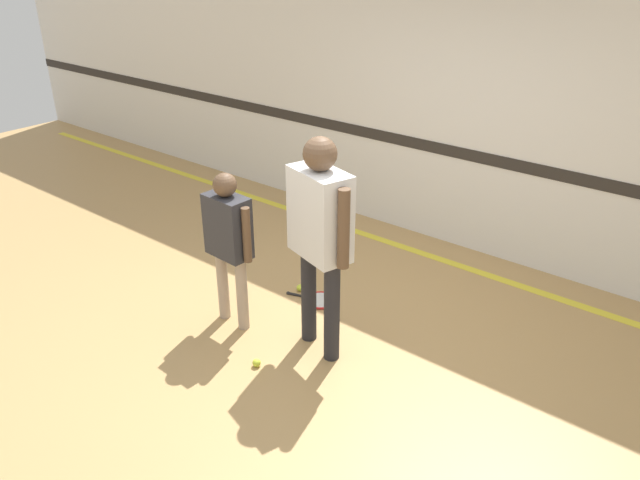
% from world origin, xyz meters
% --- Properties ---
extents(ground_plane, '(16.00, 16.00, 0.00)m').
position_xyz_m(ground_plane, '(0.00, 0.00, 0.00)').
color(ground_plane, tan).
extents(wall_back, '(16.00, 0.07, 3.20)m').
position_xyz_m(wall_back, '(0.00, 2.45, 1.60)').
color(wall_back, silver).
rests_on(wall_back, ground_plane).
extents(floor_stripe, '(14.40, 0.10, 0.01)m').
position_xyz_m(floor_stripe, '(0.00, 2.01, 0.00)').
color(floor_stripe, yellow).
rests_on(floor_stripe, ground_plane).
extents(person_instructor, '(0.65, 0.40, 1.77)m').
position_xyz_m(person_instructor, '(0.02, 0.04, 1.10)').
color(person_instructor, '#232328').
rests_on(person_instructor, ground_plane).
extents(person_student_left, '(0.52, 0.23, 1.37)m').
position_xyz_m(person_student_left, '(-0.79, -0.14, 0.85)').
color(person_student_left, tan).
rests_on(person_student_left, ground_plane).
extents(racket_spare_on_floor, '(0.52, 0.37, 0.03)m').
position_xyz_m(racket_spare_on_floor, '(-0.43, 0.59, 0.01)').
color(racket_spare_on_floor, red).
rests_on(racket_spare_on_floor, ground_plane).
extents(tennis_ball_near_instructor, '(0.07, 0.07, 0.07)m').
position_xyz_m(tennis_ball_near_instructor, '(-0.20, -0.47, 0.03)').
color(tennis_ball_near_instructor, '#CCE038').
rests_on(tennis_ball_near_instructor, ground_plane).
extents(tennis_ball_by_spare_racket, '(0.07, 0.07, 0.07)m').
position_xyz_m(tennis_ball_by_spare_racket, '(-0.68, 0.61, 0.03)').
color(tennis_ball_by_spare_racket, '#CCE038').
rests_on(tennis_ball_by_spare_racket, ground_plane).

